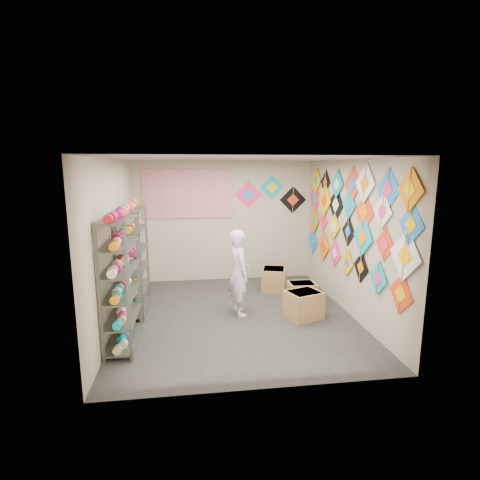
{
  "coord_description": "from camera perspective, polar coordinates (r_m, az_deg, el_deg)",
  "views": [
    {
      "loc": [
        -0.79,
        -6.17,
        2.57
      ],
      "look_at": [
        0.1,
        0.3,
        1.3
      ],
      "focal_mm": 28.0,
      "sensor_mm": 36.0,
      "label": 1
    }
  ],
  "objects": [
    {
      "name": "shopkeeper",
      "position": [
        6.58,
        -0.15,
        -4.98
      ],
      "size": [
        0.68,
        0.56,
        1.52
      ],
      "primitive_type": "imported",
      "rotation": [
        0.0,
        0.0,
        1.75
      ],
      "color": "silver",
      "rests_on": "ground"
    },
    {
      "name": "carton_a",
      "position": [
        6.66,
        9.66,
        -9.68
      ],
      "size": [
        0.69,
        0.63,
        0.47
      ],
      "primitive_type": "cube",
      "rotation": [
        0.0,
        0.0,
        0.33
      ],
      "color": "olive",
      "rests_on": "ground"
    },
    {
      "name": "room_walls",
      "position": [
        6.29,
        -0.53,
        2.54
      ],
      "size": [
        4.5,
        4.5,
        4.5
      ],
      "color": "tan",
      "rests_on": "ground"
    },
    {
      "name": "ground",
      "position": [
        6.73,
        -0.51,
        -11.44
      ],
      "size": [
        4.5,
        4.5,
        0.0
      ],
      "primitive_type": "plane",
      "color": "#282523"
    },
    {
      "name": "shelf_rack_back",
      "position": [
        6.89,
        -15.88,
        -3.03
      ],
      "size": [
        0.4,
        1.1,
        1.9
      ],
      "primitive_type": "cube",
      "color": "#4C5147",
      "rests_on": "ground"
    },
    {
      "name": "shelf_rack_front",
      "position": [
        5.65,
        -17.68,
        -6.19
      ],
      "size": [
        0.4,
        1.1,
        1.9
      ],
      "primitive_type": "cube",
      "color": "#4C5147",
      "rests_on": "ground"
    },
    {
      "name": "string_spools",
      "position": [
        6.24,
        -16.74,
        -3.61
      ],
      "size": [
        0.12,
        2.36,
        0.12
      ],
      "color": "#EA1F7A",
      "rests_on": "ground"
    },
    {
      "name": "carton_b",
      "position": [
        7.32,
        9.37,
        -7.99
      ],
      "size": [
        0.51,
        0.42,
        0.41
      ],
      "primitive_type": "cube",
      "rotation": [
        0.0,
        0.0,
        -0.01
      ],
      "color": "olive",
      "rests_on": "ground"
    },
    {
      "name": "back_wall_kites",
      "position": [
        8.64,
        4.78,
        6.95
      ],
      "size": [
        1.68,
        0.02,
        0.89
      ],
      "color": "#FF2164",
      "rests_on": "room_walls"
    },
    {
      "name": "carton_c",
      "position": [
        8.02,
        5.15,
        -5.96
      ],
      "size": [
        0.62,
        0.66,
        0.47
      ],
      "primitive_type": "cube",
      "rotation": [
        0.0,
        0.0,
        -0.27
      ],
      "color": "olive",
      "rests_on": "ground"
    },
    {
      "name": "poster",
      "position": [
        8.42,
        -7.93,
        7.01
      ],
      "size": [
        2.0,
        0.01,
        1.1
      ],
      "primitive_type": "cube",
      "color": "#7C4697",
      "rests_on": "room_walls"
    },
    {
      "name": "kite_wall_display",
      "position": [
        6.87,
        16.04,
        3.07
      ],
      "size": [
        0.06,
        4.33,
        2.03
      ],
      "color": "red",
      "rests_on": "room_walls"
    }
  ]
}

